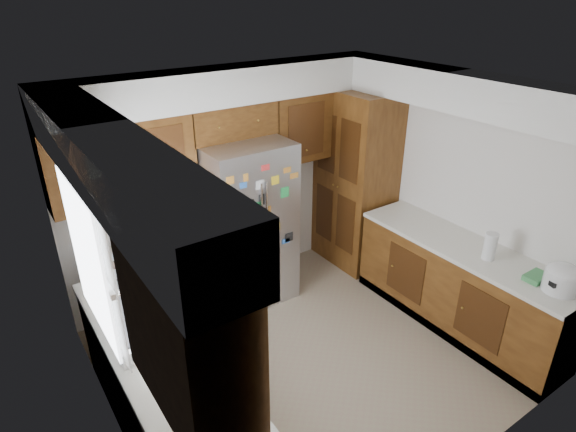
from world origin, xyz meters
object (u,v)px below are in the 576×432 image
at_px(pantry, 355,180).
at_px(fridge, 246,223).
at_px(rice_cooker, 562,277).
at_px(paper_towel, 490,246).

relative_size(pantry, fridge, 1.19).
bearing_deg(rice_cooker, paper_towel, 93.16).
bearing_deg(fridge, pantry, -2.06).
bearing_deg(paper_towel, pantry, 88.89).
height_order(fridge, rice_cooker, fridge).
xyz_separation_m(pantry, rice_cooker, (-0.00, -2.53, -0.03)).
height_order(pantry, paper_towel, pantry).
bearing_deg(paper_towel, rice_cooker, -86.84).
relative_size(pantry, rice_cooker, 7.41).
height_order(pantry, rice_cooker, pantry).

